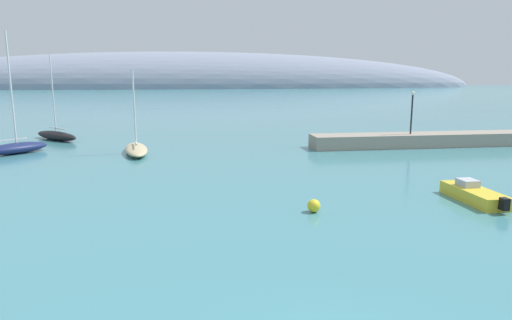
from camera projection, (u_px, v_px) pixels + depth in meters
breakwater_rocks at (444, 139)px, 45.95m from camera, size 27.70×3.34×1.32m
distant_ridge at (185, 88)px, 255.79m from camera, size 344.10×58.73×39.96m
sailboat_navy_near_shore at (17, 147)px, 41.44m from camera, size 5.41×5.48×10.98m
sailboat_sand_mid_mooring at (136, 149)px, 41.45m from camera, size 3.15×7.76×7.58m
sailboat_black_outer_mooring at (56, 135)px, 50.00m from camera, size 6.42×6.54×9.37m
motorboat_yellow_foreground at (474, 194)px, 25.75m from camera, size 1.62×4.98×1.12m
mooring_buoy_yellow at (314, 206)px, 23.68m from camera, size 0.69×0.69×0.69m
harbor_lamp_post at (412, 108)px, 44.51m from camera, size 0.36×0.36×4.22m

